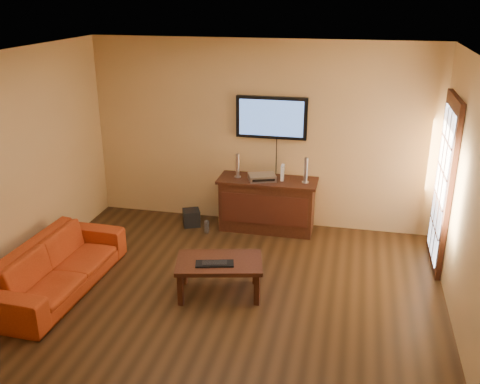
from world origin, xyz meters
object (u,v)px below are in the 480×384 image
(coffee_table, at_px, (219,265))
(speaker_right, at_px, (306,171))
(speaker_left, at_px, (238,167))
(bottle, at_px, (207,227))
(television, at_px, (271,118))
(subwoofer, at_px, (191,218))
(sofa, at_px, (57,259))
(av_receiver, at_px, (262,177))
(keyboard, at_px, (215,264))
(media_console, at_px, (267,204))
(game_console, at_px, (283,173))

(coffee_table, relative_size, speaker_right, 2.98)
(speaker_left, bearing_deg, bottle, -137.87)
(coffee_table, height_order, bottle, coffee_table)
(television, xyz_separation_m, speaker_right, (0.54, -0.24, -0.68))
(speaker_left, relative_size, subwoofer, 1.43)
(sofa, distance_m, speaker_right, 3.47)
(sofa, height_order, subwoofer, sofa)
(sofa, relative_size, av_receiver, 5.30)
(keyboard, bearing_deg, television, 83.61)
(subwoofer, bearing_deg, bottle, -60.10)
(coffee_table, xyz_separation_m, speaker_left, (-0.22, 1.91, 0.56))
(speaker_right, height_order, av_receiver, speaker_right)
(subwoofer, relative_size, bottle, 1.18)
(media_console, relative_size, speaker_left, 4.08)
(subwoofer, height_order, keyboard, keyboard)
(bottle, bearing_deg, game_console, 20.22)
(sofa, bearing_deg, television, -39.03)
(coffee_table, xyz_separation_m, av_receiver, (0.15, 1.85, 0.45))
(coffee_table, bearing_deg, television, 84.04)
(sofa, relative_size, game_console, 9.31)
(sofa, height_order, speaker_right, speaker_right)
(sofa, xyz_separation_m, bottle, (1.27, 1.86, -0.29))
(speaker_right, distance_m, subwoofer, 1.86)
(television, xyz_separation_m, game_console, (0.21, -0.19, -0.74))
(keyboard, bearing_deg, sofa, -173.72)
(coffee_table, distance_m, sofa, 1.90)
(media_console, xyz_separation_m, speaker_right, (0.54, -0.01, 0.55))
(speaker_right, distance_m, av_receiver, 0.63)
(coffee_table, distance_m, game_console, 2.05)
(television, distance_m, coffee_table, 2.48)
(speaker_left, relative_size, bottle, 1.68)
(media_console, distance_m, coffee_table, 1.91)
(keyboard, bearing_deg, game_console, 77.37)
(media_console, relative_size, sofa, 0.71)
(television, bearing_deg, sofa, -130.81)
(av_receiver, relative_size, subwoofer, 1.54)
(av_receiver, xyz_separation_m, keyboard, (-0.17, -1.95, -0.38))
(sofa, xyz_separation_m, keyboard, (1.85, 0.20, 0.05))
(media_console, xyz_separation_m, speaker_left, (-0.44, 0.01, 0.54))
(speaker_right, height_order, keyboard, speaker_right)
(media_console, height_order, speaker_right, speaker_right)
(speaker_right, height_order, bottle, speaker_right)
(keyboard, bearing_deg, coffee_table, 74.14)
(sofa, xyz_separation_m, speaker_right, (2.64, 2.19, 0.55))
(subwoofer, bearing_deg, speaker_left, -13.37)
(sofa, height_order, game_console, game_console)
(subwoofer, bearing_deg, game_console, -17.13)
(sofa, xyz_separation_m, game_console, (2.30, 2.24, 0.49))
(speaker_left, bearing_deg, television, 26.61)
(coffee_table, bearing_deg, media_console, 83.33)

